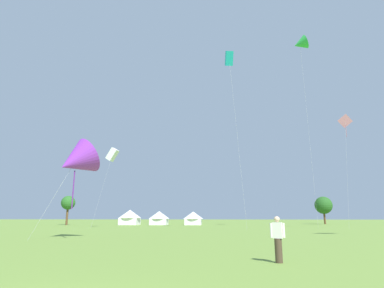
{
  "coord_description": "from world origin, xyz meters",
  "views": [
    {
      "loc": [
        3.27,
        -5.26,
        1.72
      ],
      "look_at": [
        0.0,
        32.0,
        10.23
      ],
      "focal_mm": 29.92,
      "sensor_mm": 36.0,
      "label": 1
    }
  ],
  "objects_px": {
    "kite_pink_diamond": "(345,123)",
    "festival_tent_left": "(159,217)",
    "kite_cyan_box": "(229,59)",
    "person_spectator": "(278,240)",
    "kite_green_delta": "(300,44)",
    "kite_white_box": "(112,155)",
    "tree_distant_left": "(68,203)",
    "kite_purple_delta": "(76,161)",
    "festival_tent_center": "(130,217)",
    "tree_distant_right": "(323,205)",
    "festival_tent_right": "(193,218)"
  },
  "relations": [
    {
      "from": "kite_pink_diamond",
      "to": "festival_tent_left",
      "type": "relative_size",
      "value": 4.01
    },
    {
      "from": "kite_cyan_box",
      "to": "person_spectator",
      "type": "distance_m",
      "value": 39.93
    },
    {
      "from": "kite_green_delta",
      "to": "kite_white_box",
      "type": "relative_size",
      "value": 2.5
    },
    {
      "from": "tree_distant_left",
      "to": "kite_purple_delta",
      "type": "bearing_deg",
      "value": -63.71
    },
    {
      "from": "kite_pink_diamond",
      "to": "kite_white_box",
      "type": "relative_size",
      "value": 1.37
    },
    {
      "from": "kite_purple_delta",
      "to": "kite_white_box",
      "type": "bearing_deg",
      "value": 102.9
    },
    {
      "from": "festival_tent_center",
      "to": "kite_white_box",
      "type": "bearing_deg",
      "value": -84.26
    },
    {
      "from": "kite_pink_diamond",
      "to": "kite_white_box",
      "type": "height_order",
      "value": "kite_pink_diamond"
    },
    {
      "from": "kite_purple_delta",
      "to": "tree_distant_right",
      "type": "bearing_deg",
      "value": 56.54
    },
    {
      "from": "kite_pink_diamond",
      "to": "festival_tent_right",
      "type": "height_order",
      "value": "kite_pink_diamond"
    },
    {
      "from": "kite_pink_diamond",
      "to": "tree_distant_right",
      "type": "distance_m",
      "value": 31.56
    },
    {
      "from": "kite_cyan_box",
      "to": "festival_tent_right",
      "type": "bearing_deg",
      "value": 107.41
    },
    {
      "from": "person_spectator",
      "to": "festival_tent_center",
      "type": "xyz_separation_m",
      "value": [
        -21.61,
        55.71,
        0.89
      ]
    },
    {
      "from": "person_spectator",
      "to": "festival_tent_left",
      "type": "bearing_deg",
      "value": 105.31
    },
    {
      "from": "kite_white_box",
      "to": "festival_tent_right",
      "type": "xyz_separation_m",
      "value": [
        11.78,
        18.49,
        -10.15
      ]
    },
    {
      "from": "kite_pink_diamond",
      "to": "kite_purple_delta",
      "type": "bearing_deg",
      "value": -141.01
    },
    {
      "from": "kite_white_box",
      "to": "kite_cyan_box",
      "type": "bearing_deg",
      "value": -16.01
    },
    {
      "from": "kite_purple_delta",
      "to": "person_spectator",
      "type": "relative_size",
      "value": 4.67
    },
    {
      "from": "festival_tent_left",
      "to": "tree_distant_left",
      "type": "xyz_separation_m",
      "value": [
        -19.13,
        -2.53,
        2.94
      ]
    },
    {
      "from": "kite_green_delta",
      "to": "person_spectator",
      "type": "xyz_separation_m",
      "value": [
        -11.98,
        -38.02,
        -29.81
      ]
    },
    {
      "from": "person_spectator",
      "to": "kite_cyan_box",
      "type": "bearing_deg",
      "value": 90.8
    },
    {
      "from": "person_spectator",
      "to": "tree_distant_right",
      "type": "xyz_separation_m",
      "value": [
        22.11,
        66.3,
        3.48
      ]
    },
    {
      "from": "festival_tent_right",
      "to": "kite_purple_delta",
      "type": "bearing_deg",
      "value": -97.71
    },
    {
      "from": "festival_tent_center",
      "to": "festival_tent_right",
      "type": "bearing_deg",
      "value": 0.0
    },
    {
      "from": "tree_distant_right",
      "to": "festival_tent_center",
      "type": "bearing_deg",
      "value": -166.38
    },
    {
      "from": "festival_tent_right",
      "to": "tree_distant_right",
      "type": "xyz_separation_m",
      "value": [
        30.09,
        10.59,
        2.81
      ]
    },
    {
      "from": "kite_purple_delta",
      "to": "festival_tent_center",
      "type": "height_order",
      "value": "kite_purple_delta"
    },
    {
      "from": "kite_white_box",
      "to": "tree_distant_right",
      "type": "relative_size",
      "value": 2.01
    },
    {
      "from": "festival_tent_center",
      "to": "festival_tent_right",
      "type": "relative_size",
      "value": 1.14
    },
    {
      "from": "kite_pink_diamond",
      "to": "tree_distant_right",
      "type": "xyz_separation_m",
      "value": [
        4.37,
        28.89,
        -11.91
      ]
    },
    {
      "from": "tree_distant_right",
      "to": "kite_purple_delta",
      "type": "bearing_deg",
      "value": -123.46
    },
    {
      "from": "kite_cyan_box",
      "to": "festival_tent_center",
      "type": "distance_m",
      "value": 39.67
    },
    {
      "from": "kite_purple_delta",
      "to": "festival_tent_left",
      "type": "relative_size",
      "value": 1.85
    },
    {
      "from": "festival_tent_left",
      "to": "tree_distant_right",
      "type": "relative_size",
      "value": 0.69
    },
    {
      "from": "festival_tent_right",
      "to": "festival_tent_center",
      "type": "bearing_deg",
      "value": 180.0
    },
    {
      "from": "kite_purple_delta",
      "to": "tree_distant_right",
      "type": "relative_size",
      "value": 1.27
    },
    {
      "from": "kite_green_delta",
      "to": "festival_tent_left",
      "type": "relative_size",
      "value": 7.33
    },
    {
      "from": "kite_pink_diamond",
      "to": "tree_distant_right",
      "type": "relative_size",
      "value": 2.76
    },
    {
      "from": "person_spectator",
      "to": "festival_tent_right",
      "type": "xyz_separation_m",
      "value": [
        -7.98,
        55.71,
        0.67
      ]
    },
    {
      "from": "kite_cyan_box",
      "to": "person_spectator",
      "type": "xyz_separation_m",
      "value": [
        0.44,
        -31.68,
        -24.3
      ]
    },
    {
      "from": "person_spectator",
      "to": "tree_distant_left",
      "type": "xyz_separation_m",
      "value": [
        -34.38,
        53.18,
        3.67
      ]
    },
    {
      "from": "person_spectator",
      "to": "festival_tent_left",
      "type": "distance_m",
      "value": 57.76
    },
    {
      "from": "kite_green_delta",
      "to": "kite_cyan_box",
      "type": "distance_m",
      "value": 15.0
    },
    {
      "from": "festival_tent_right",
      "to": "tree_distant_left",
      "type": "xyz_separation_m",
      "value": [
        -26.4,
        -2.53,
        2.99
      ]
    },
    {
      "from": "kite_pink_diamond",
      "to": "festival_tent_center",
      "type": "distance_m",
      "value": 45.76
    },
    {
      "from": "kite_white_box",
      "to": "festival_tent_center",
      "type": "height_order",
      "value": "kite_white_box"
    },
    {
      "from": "kite_cyan_box",
      "to": "person_spectator",
      "type": "height_order",
      "value": "kite_cyan_box"
    },
    {
      "from": "festival_tent_left",
      "to": "kite_green_delta",
      "type": "bearing_deg",
      "value": -33.0
    },
    {
      "from": "festival_tent_left",
      "to": "kite_pink_diamond",
      "type": "bearing_deg",
      "value": -29.02
    },
    {
      "from": "tree_distant_left",
      "to": "festival_tent_right",
      "type": "bearing_deg",
      "value": 5.48
    }
  ]
}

